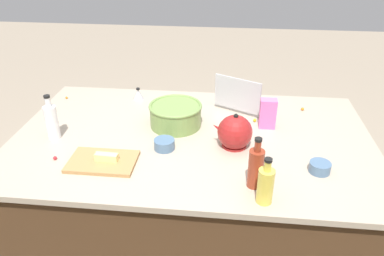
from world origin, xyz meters
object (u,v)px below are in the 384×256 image
laptop (242,101)px  ramekin_small (164,144)px  bottle_oil (265,185)px  kitchen_timer (138,94)px  candy_bag (268,114)px  bottle_vinegar (52,121)px  butter_stick_left (107,157)px  cutting_board (103,162)px  mixing_bowl_large (176,115)px  kettle (235,133)px  ramekin_medium (320,167)px  bottle_soy (256,167)px

laptop → ramekin_small: bearing=53.1°
bottle_oil → kitchen_timer: size_ratio=2.76×
laptop → ramekin_small: 0.67m
kitchen_timer → candy_bag: 0.86m
bottle_vinegar → candy_bag: 1.17m
laptop → butter_stick_left: bearing=46.8°
cutting_board → mixing_bowl_large: bearing=-125.3°
kettle → butter_stick_left: size_ratio=1.94×
mixing_bowl_large → bottle_oil: bottle_oil is taller
bottle_oil → bottle_vinegar: bearing=-20.6°
mixing_bowl_large → butter_stick_left: bearing=56.8°
bottle_oil → candy_bag: 0.66m
bottle_oil → kitchen_timer: bottle_oil is taller
bottle_vinegar → bottle_oil: size_ratio=1.17×
cutting_board → ramekin_medium: (-1.03, -0.04, 0.02)m
bottle_vinegar → kettle: (-0.96, -0.02, -0.02)m
candy_bag → cutting_board: bearing=29.2°
laptop → bottle_vinegar: size_ratio=1.51×
bottle_oil → bottle_soy: bearing=-70.8°
butter_stick_left → bottle_oil: bearing=164.6°
bottle_vinegar → mixing_bowl_large: bearing=-161.5°
cutting_board → ramekin_medium: bearing=-177.8°
bottle_soy → ramekin_medium: bearing=-155.8°
bottle_vinegar → kettle: 0.96m
mixing_bowl_large → kitchen_timer: size_ratio=3.89×
ramekin_medium → candy_bag: bearing=-62.4°
mixing_bowl_large → bottle_oil: size_ratio=1.41×
butter_stick_left → ramekin_small: 0.30m
bottle_soy → ramekin_small: 0.52m
kettle → candy_bag: bearing=-129.0°
cutting_board → kitchen_timer: kitchen_timer is taller
laptop → kitchen_timer: size_ratio=4.88×
mixing_bowl_large → bottle_soy: bearing=129.5°
laptop → bottle_vinegar: (1.01, 0.49, 0.05)m
laptop → butter_stick_left: 0.95m
bottle_oil → kettle: size_ratio=1.00×
butter_stick_left → kitchen_timer: size_ratio=1.43×
mixing_bowl_large → kettle: bearing=150.4°
bottle_vinegar → ramekin_small: (-0.61, 0.05, -0.07)m
mixing_bowl_large → cutting_board: (0.30, 0.42, -0.06)m
bottle_soy → kettle: size_ratio=1.14×
candy_bag → ramekin_small: bearing=28.5°
mixing_bowl_large → candy_bag: 0.52m
mixing_bowl_large → cutting_board: mixing_bowl_large is taller
bottle_vinegar → kitchen_timer: bottle_vinegar is taller
kitchen_timer → candy_bag: bearing=159.9°
laptop → candy_bag: size_ratio=2.21×
bottle_soy → cutting_board: 0.73m
bottle_vinegar → bottle_soy: bearing=163.8°
bottle_vinegar → ramekin_medium: bearing=173.0°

